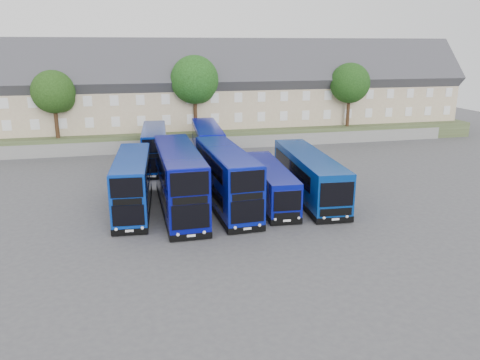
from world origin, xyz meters
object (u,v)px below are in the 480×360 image
object	(u,v)px
tree_mid	(196,82)
tree_east	(350,85)
coach_east_a	(270,184)
tree_far	(367,78)
tree_west	(55,93)
dd_front_left	(133,185)
dd_front_mid	(179,181)

from	to	relation	value
tree_mid	tree_east	xyz separation A→B (m)	(20.00, -0.50, -0.68)
coach_east_a	tree_far	xyz separation A→B (m)	(23.31, 28.91, 6.27)
tree_mid	tree_east	distance (m)	20.02
tree_far	tree_mid	bearing A→B (deg)	-165.96
coach_east_a	tree_west	distance (m)	29.34
dd_front_left	tree_east	distance (m)	35.74
dd_front_mid	tree_west	xyz separation A→B (m)	(-11.40, 22.47, 4.68)
tree_mid	tree_east	size ratio (longest dim) A/B	1.12
dd_front_mid	tree_far	bearing A→B (deg)	43.35
tree_east	tree_mid	bearing A→B (deg)	178.57
dd_front_mid	tree_mid	world-z (taller)	tree_mid
dd_front_left	tree_west	bearing A→B (deg)	114.65
tree_west	tree_east	xyz separation A→B (m)	(36.00, 0.00, 0.34)
dd_front_left	tree_east	bearing A→B (deg)	41.84
dd_front_left	tree_far	distance (m)	44.76
coach_east_a	tree_mid	world-z (taller)	tree_mid
tree_mid	dd_front_mid	bearing A→B (deg)	-101.32
dd_front_left	dd_front_mid	bearing A→B (deg)	-11.15
coach_east_a	tree_east	distance (m)	28.55
dd_front_mid	tree_east	xyz separation A→B (m)	(24.60, 22.47, 5.02)
dd_front_left	tree_west	xyz separation A→B (m)	(-7.98, 21.52, 5.00)
coach_east_a	tree_far	size ratio (longest dim) A/B	1.27
tree_west	tree_far	distance (m)	42.58
dd_front_mid	dd_front_left	bearing A→B (deg)	163.96
dd_front_left	tree_east	xyz separation A→B (m)	(28.02, 21.52, 5.34)
tree_east	tree_far	world-z (taller)	tree_far
dd_front_left	tree_west	distance (m)	23.49
tree_west	tree_mid	world-z (taller)	tree_mid
tree_west	tree_east	distance (m)	36.00
dd_front_mid	tree_far	world-z (taller)	tree_far
coach_east_a	tree_west	world-z (taller)	tree_west
dd_front_left	tree_mid	xyz separation A→B (m)	(8.02, 22.02, 6.01)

